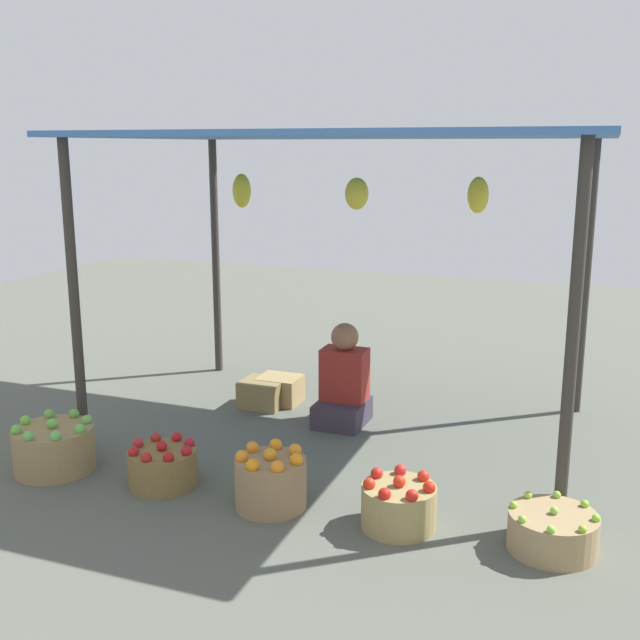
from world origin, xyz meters
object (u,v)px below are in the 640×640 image
object	(u,v)px
vendor_person	(344,385)
basket_red_apples	(163,466)
basket_green_apples	(54,448)
wooden_crate_near_vendor	(280,389)
basket_red_tomatoes	(399,505)
basket_limes	(553,531)
wooden_crate_stacked_rear	(263,393)
basket_oranges	(271,481)

from	to	relation	value
vendor_person	basket_red_apples	size ratio (longest dim) A/B	1.81
basket_green_apples	wooden_crate_near_vendor	distance (m)	1.94
basket_red_apples	wooden_crate_near_vendor	size ratio (longest dim) A/B	1.27
basket_red_apples	wooden_crate_near_vendor	world-z (taller)	basket_red_apples
basket_red_apples	basket_red_tomatoes	size ratio (longest dim) A/B	1.03
basket_green_apples	basket_limes	xyz separation A→B (m)	(3.13, 0.10, -0.05)
basket_red_apples	basket_limes	distance (m)	2.34
vendor_person	basket_limes	world-z (taller)	vendor_person
vendor_person	wooden_crate_stacked_rear	world-z (taller)	vendor_person
basket_oranges	basket_red_apples	bearing A→B (deg)	177.72
vendor_person	basket_red_tomatoes	distance (m)	1.67
basket_green_apples	vendor_person	bearing A→B (deg)	45.16
basket_limes	wooden_crate_near_vendor	distance (m)	2.83
basket_oranges	vendor_person	bearing A→B (deg)	92.19
basket_oranges	wooden_crate_near_vendor	bearing A→B (deg)	112.11
wooden_crate_stacked_rear	wooden_crate_near_vendor	bearing A→B (deg)	55.29
basket_red_apples	basket_green_apples	bearing A→B (deg)	-176.12
basket_oranges	wooden_crate_near_vendor	size ratio (longest dim) A/B	1.25
basket_green_apples	wooden_crate_near_vendor	size ratio (longest dim) A/B	1.54
basket_green_apples	basket_red_tomatoes	distance (m)	2.31
wooden_crate_near_vendor	basket_red_tomatoes	bearing A→B (deg)	-49.18
basket_red_tomatoes	basket_limes	xyz separation A→B (m)	(0.82, 0.05, -0.03)
basket_green_apples	wooden_crate_stacked_rear	world-z (taller)	basket_green_apples
wooden_crate_stacked_rear	basket_red_apples	bearing A→B (deg)	-88.55
basket_red_tomatoes	wooden_crate_near_vendor	world-z (taller)	basket_red_tomatoes
basket_red_apples	basket_oranges	world-z (taller)	basket_oranges
basket_red_apples	wooden_crate_stacked_rear	world-z (taller)	basket_red_apples
basket_limes	wooden_crate_near_vendor	size ratio (longest dim) A/B	1.38
basket_green_apples	wooden_crate_stacked_rear	bearing A→B (deg)	65.24
vendor_person	basket_limes	size ratio (longest dim) A/B	1.67
basket_green_apples	basket_red_apples	xyz separation A→B (m)	(0.79, 0.05, -0.03)
basket_red_apples	wooden_crate_stacked_rear	size ratio (longest dim) A/B	1.26
vendor_person	wooden_crate_stacked_rear	bearing A→B (deg)	169.97
basket_oranges	basket_red_tomatoes	bearing A→B (deg)	2.12
basket_red_tomatoes	wooden_crate_stacked_rear	xyz separation A→B (m)	(-1.56, 1.57, -0.02)
basket_red_apples	basket_limes	bearing A→B (deg)	1.15
basket_red_tomatoes	wooden_crate_near_vendor	bearing A→B (deg)	130.82
vendor_person	wooden_crate_stacked_rear	size ratio (longest dim) A/B	2.28
vendor_person	wooden_crate_stacked_rear	xyz separation A→B (m)	(-0.74, 0.13, -0.19)
basket_green_apples	basket_red_tomatoes	size ratio (longest dim) A/B	1.24
basket_oranges	basket_limes	world-z (taller)	basket_oranges
basket_green_apples	wooden_crate_near_vendor	bearing A→B (deg)	64.44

